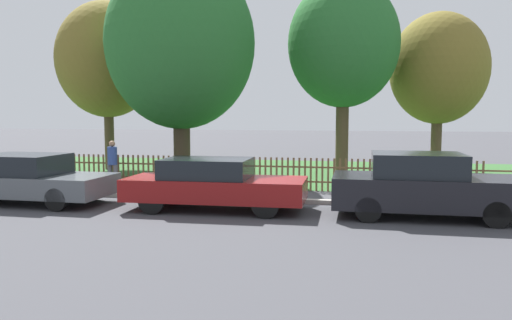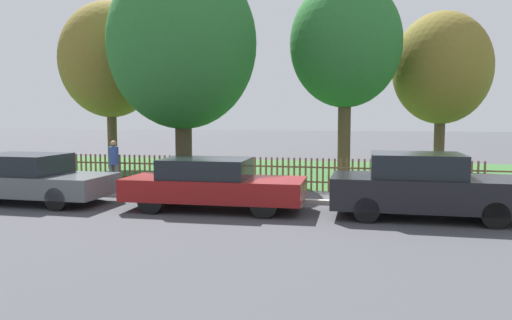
{
  "view_description": "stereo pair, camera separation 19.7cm",
  "coord_description": "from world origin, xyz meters",
  "views": [
    {
      "loc": [
        3.4,
        -13.32,
        2.43
      ],
      "look_at": [
        0.63,
        0.82,
        1.1
      ],
      "focal_mm": 35.0,
      "sensor_mm": 36.0,
      "label": 1
    },
    {
      "loc": [
        3.59,
        -13.28,
        2.43
      ],
      "look_at": [
        0.63,
        0.82,
        1.1
      ],
      "focal_mm": 35.0,
      "sensor_mm": 36.0,
      "label": 2
    }
  ],
  "objects": [
    {
      "name": "ground_plane",
      "position": [
        0.0,
        0.0,
        0.0
      ],
      "size": [
        120.0,
        120.0,
        0.0
      ],
      "primitive_type": "plane",
      "color": "#424247"
    },
    {
      "name": "kerb_stone",
      "position": [
        0.0,
        0.1,
        0.06
      ],
      "size": [
        43.87,
        0.2,
        0.12
      ],
      "primitive_type": "cube",
      "color": "#B2ADA3",
      "rests_on": "ground"
    },
    {
      "name": "grass_strip",
      "position": [
        0.0,
        7.44,
        0.01
      ],
      "size": [
        43.87,
        10.18,
        0.01
      ],
      "primitive_type": "cube",
      "color": "#33602D",
      "rests_on": "ground"
    },
    {
      "name": "park_fence",
      "position": [
        -0.0,
        2.36,
        0.53
      ],
      "size": [
        43.87,
        0.05,
        1.05
      ],
      "color": "brown",
      "rests_on": "ground"
    },
    {
      "name": "parked_car_black_saloon",
      "position": [
        -5.29,
        -1.31,
        0.68
      ],
      "size": [
        4.5,
        1.97,
        1.34
      ],
      "rotation": [
        0.0,
        0.0,
        -0.03
      ],
      "color": "#51565B",
      "rests_on": "ground"
    },
    {
      "name": "parked_car_navy_estate",
      "position": [
        -0.06,
        -1.28,
        0.68
      ],
      "size": [
        4.55,
        1.77,
        1.31
      ],
      "rotation": [
        0.0,
        0.0,
        0.01
      ],
      "color": "maroon",
      "rests_on": "ground"
    },
    {
      "name": "parked_car_red_compact",
      "position": [
        5.04,
        -1.2,
        0.76
      ],
      "size": [
        4.33,
        1.88,
        1.52
      ],
      "rotation": [
        0.0,
        0.0,
        -0.01
      ],
      "color": "black",
      "rests_on": "ground"
    },
    {
      "name": "covered_motorcycle",
      "position": [
        -0.79,
        1.11,
        0.63
      ],
      "size": [
        2.02,
        0.7,
        1.03
      ],
      "rotation": [
        0.0,
        0.0,
        0.01
      ],
      "color": "black",
      "rests_on": "ground"
    },
    {
      "name": "tree_nearest_kerb",
      "position": [
        -7.17,
        6.98,
        4.77
      ],
      "size": [
        4.35,
        4.35,
        7.29
      ],
      "color": "brown",
      "rests_on": "ground"
    },
    {
      "name": "tree_behind_motorcycle",
      "position": [
        -3.03,
        4.76,
        5.04
      ],
      "size": [
        5.58,
        5.58,
        8.27
      ],
      "color": "#473828",
      "rests_on": "ground"
    },
    {
      "name": "tree_mid_park",
      "position": [
        2.95,
        6.77,
        5.15
      ],
      "size": [
        4.34,
        4.34,
        7.68
      ],
      "color": "brown",
      "rests_on": "ground"
    },
    {
      "name": "tree_far_left",
      "position": [
        6.82,
        8.74,
        4.31
      ],
      "size": [
        4.02,
        4.02,
        6.64
      ],
      "color": "brown",
      "rests_on": "ground"
    },
    {
      "name": "pedestrian_near_fence",
      "position": [
        -4.45,
        1.93,
        0.88
      ],
      "size": [
        0.36,
        0.33,
        1.55
      ],
      "rotation": [
        0.0,
        0.0,
        6.23
      ],
      "color": "slate",
      "rests_on": "ground"
    }
  ]
}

